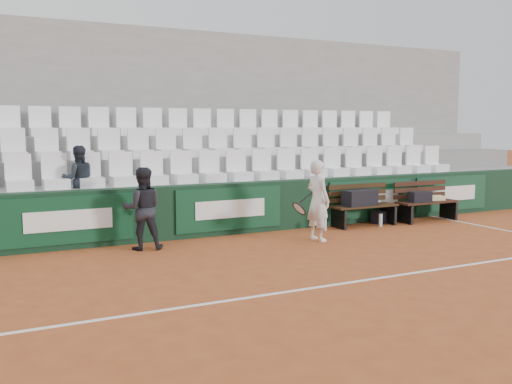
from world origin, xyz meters
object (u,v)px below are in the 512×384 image
Objects in this scene: sports_bag_left at (360,198)px; bench_right at (427,211)px; water_bottle_far at (381,220)px; bench_left at (364,215)px; water_bottle_near at (325,225)px; spectator_c at (78,154)px; tennis_player at (318,200)px; sports_bag_right at (420,197)px; ball_kid at (142,209)px; sports_bag_ground at (381,217)px.

bench_right is at bearing -3.23° from sports_bag_left.
water_bottle_far is at bearing -26.66° from sports_bag_left.
bench_left reaches higher than water_bottle_far.
water_bottle_near is 0.89× the size of water_bottle_far.
water_bottle_near is (-0.91, -0.06, -0.49)m from sports_bag_left.
sports_bag_left is 0.63× the size of spectator_c.
water_bottle_far is 2.19m from tennis_player.
bench_right is at bearing -0.85° from water_bottle_near.
tennis_player is at bearing -167.23° from sports_bag_right.
water_bottle_near is 0.20× the size of spectator_c.
bench_right is 1.83m from sports_bag_left.
water_bottle_near is 4.98m from spectator_c.
water_bottle_far is (1.31, -0.14, 0.02)m from water_bottle_near.
water_bottle_near is 3.84m from ball_kid.
spectator_c is (-7.33, 1.11, 1.38)m from bench_right.
water_bottle_near is 0.17× the size of ball_kid.
ball_kid is 1.17× the size of spectator_c.
bench_right is 0.42m from sports_bag_right.
tennis_player is at bearing -153.53° from bench_left.
water_bottle_far is at bearing -175.82° from bench_right.
bench_left is at bearing 175.95° from bench_right.
sports_bag_right is at bearing -19.61° from sports_bag_ground.
bench_left is at bearing 141.02° from water_bottle_far.
sports_bag_ground is at bearing 166.25° from bench_right.
tennis_player is at bearing -152.12° from sports_bag_left.
tennis_player reaches higher than water_bottle_near.
bench_left is at bearing 6.97° from sports_bag_left.
water_bottle_near is at bearing 48.58° from tennis_player.
sports_bag_ground is at bearing 23.53° from tennis_player.
tennis_player is at bearing -167.58° from bench_right.
sports_bag_left is (-0.13, -0.02, 0.39)m from bench_left.
tennis_player reaches higher than sports_bag_right.
ball_kid reaches higher than sports_bag_ground.
tennis_player reaches higher than sports_bag_ground.
sports_bag_right is 1.11× the size of sports_bag_ground.
sports_bag_ground is 5.45m from ball_kid.
spectator_c is at bearing 169.71° from sports_bag_left.
sports_bag_ground is at bearing 49.25° from water_bottle_far.
bench_left is 1.00× the size of tennis_player.
bench_left is at bearing 26.47° from tennis_player.
sports_bag_left is 4.70m from ball_kid.
tennis_player is (-2.31, -1.01, 0.61)m from sports_bag_ground.
bench_right is at bearing -4.05° from bench_left.
tennis_player reaches higher than bench_left.
ball_kid is at bearing -178.57° from water_bottle_near.
bench_left is 1.05m from water_bottle_near.
spectator_c reaches higher than bench_left.
sports_bag_right is at bearing -4.96° from sports_bag_left.
water_bottle_near is at bearing -172.19° from sports_bag_ground.
sports_bag_right is (1.41, -0.15, 0.34)m from bench_left.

